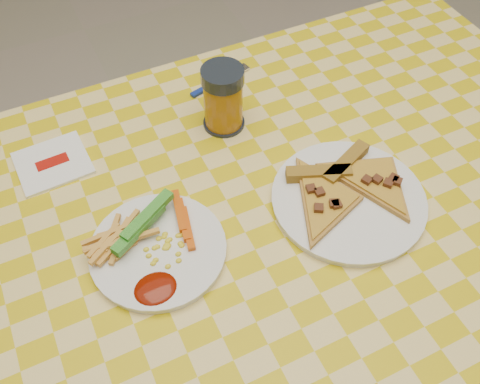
# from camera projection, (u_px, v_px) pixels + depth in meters

# --- Properties ---
(ground) EXTENTS (8.00, 8.00, 0.00)m
(ground) POSITION_uv_depth(u_px,v_px,m) (260.00, 384.00, 1.43)
(ground) COLOR #B8A894
(ground) RESTS_ON ground
(table) EXTENTS (1.28, 0.88, 0.76)m
(table) POSITION_uv_depth(u_px,v_px,m) (272.00, 246.00, 0.90)
(table) COLOR silver
(table) RESTS_ON ground
(plate_left) EXTENTS (0.25, 0.25, 0.01)m
(plate_left) POSITION_uv_depth(u_px,v_px,m) (158.00, 251.00, 0.80)
(plate_left) COLOR white
(plate_left) RESTS_ON table
(plate_right) EXTENTS (0.28, 0.28, 0.01)m
(plate_right) POSITION_uv_depth(u_px,v_px,m) (348.00, 201.00, 0.86)
(plate_right) COLOR white
(plate_right) RESTS_ON table
(fries_veggies) EXTENTS (0.19, 0.17, 0.04)m
(fries_veggies) POSITION_uv_depth(u_px,v_px,m) (148.00, 239.00, 0.79)
(fries_veggies) COLOR #F4B94D
(fries_veggies) RESTS_ON plate_left
(pizza_slices) EXTENTS (0.29, 0.24, 0.02)m
(pizza_slices) POSITION_uv_depth(u_px,v_px,m) (346.00, 188.00, 0.86)
(pizza_slices) COLOR #BA8339
(pizza_slices) RESTS_ON plate_right
(drink_glass) EXTENTS (0.08, 0.08, 0.12)m
(drink_glass) POSITION_uv_depth(u_px,v_px,m) (223.00, 99.00, 0.93)
(drink_glass) COLOR black
(drink_glass) RESTS_ON table
(napkin) EXTENTS (0.12, 0.11, 0.01)m
(napkin) POSITION_uv_depth(u_px,v_px,m) (53.00, 163.00, 0.91)
(napkin) COLOR white
(napkin) RESTS_ON table
(fork) EXTENTS (0.14, 0.05, 0.01)m
(fork) POSITION_uv_depth(u_px,v_px,m) (221.00, 80.00, 1.05)
(fork) COLOR navy
(fork) RESTS_ON table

